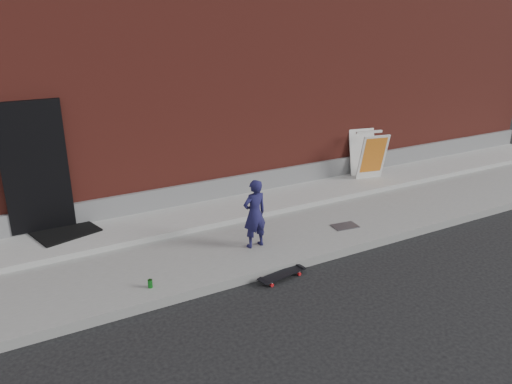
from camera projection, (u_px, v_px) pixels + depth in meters
ground at (256, 282)px, 7.58m from camera, size 80.00×80.00×0.00m
sidewalk at (215, 240)px, 8.79m from camera, size 20.00×3.00×0.15m
apron at (195, 216)px, 9.49m from camera, size 20.00×1.20×0.10m
building at (121, 69)px, 12.48m from camera, size 20.00×8.10×5.00m
child at (255, 214)px, 8.19m from camera, size 0.45×0.31×1.17m
skateboard at (282, 274)px, 7.64m from camera, size 0.82×0.32×0.09m
pizza_sign at (368, 154)px, 11.40m from camera, size 0.78×0.87×1.07m
soda_can at (150, 284)px, 7.11m from camera, size 0.09×0.09×0.12m
doormat at (65, 231)px, 8.67m from camera, size 1.18×1.04×0.03m
utility_plate at (345, 226)px, 9.15m from camera, size 0.50×0.35×0.01m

